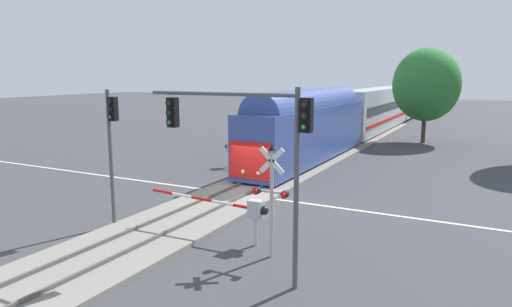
{
  "coord_description": "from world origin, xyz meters",
  "views": [
    {
      "loc": [
        12.09,
        -21.31,
        6.54
      ],
      "look_at": [
        0.01,
        1.88,
        2.0
      ],
      "focal_mm": 32.16,
      "sensor_mm": 36.0,
      "label": 1
    }
  ],
  "objects": [
    {
      "name": "traffic_signal_near_right",
      "position": [
        5.51,
        -9.02,
        4.7
      ],
      "size": [
        5.74,
        0.38,
        6.17
      ],
      "color": "#4C4C51",
      "rests_on": "ground"
    },
    {
      "name": "traffic_signal_median",
      "position": [
        -2.1,
        -7.22,
        3.95
      ],
      "size": [
        0.53,
        0.38,
        5.92
      ],
      "color": "#4C4C51",
      "rests_on": "ground"
    },
    {
      "name": "elm_centre_background",
      "position": [
        6.16,
        24.94,
        5.55
      ],
      "size": [
        6.21,
        6.21,
        9.01
      ],
      "color": "#4C3828",
      "rests_on": "ground"
    },
    {
      "name": "railway_track",
      "position": [
        0.0,
        0.0,
        0.1
      ],
      "size": [
        4.4,
        80.0,
        0.32
      ],
      "color": "gray",
      "rests_on": "ground"
    },
    {
      "name": "crossing_signal_mast",
      "position": [
        5.3,
        -7.11,
        2.52
      ],
      "size": [
        1.36,
        0.44,
        4.13
      ],
      "color": "#B2B2B7",
      "rests_on": "ground"
    },
    {
      "name": "road_centre_stripe",
      "position": [
        0.0,
        0.0,
        0.0
      ],
      "size": [
        44.0,
        0.2,
        0.01
      ],
      "color": "beige",
      "rests_on": "ground"
    },
    {
      "name": "ground_plane",
      "position": [
        0.0,
        0.0,
        0.0
      ],
      "size": [
        220.0,
        220.0,
        0.0
      ],
      "primitive_type": "plane",
      "color": "#3D3D42"
    },
    {
      "name": "crossing_gate_near",
      "position": [
        3.71,
        -6.36,
        1.41
      ],
      "size": [
        5.53,
        0.4,
        1.8
      ],
      "color": "#B7B7BC",
      "rests_on": "ground"
    },
    {
      "name": "commuter_train",
      "position": [
        0.0,
        31.64,
        2.73
      ],
      "size": [
        3.04,
        65.0,
        5.16
      ],
      "color": "#384C93",
      "rests_on": "railway_track"
    },
    {
      "name": "crossing_gate_far",
      "position": [
        -3.62,
        6.36,
        1.41
      ],
      "size": [
        5.93,
        0.4,
        1.8
      ],
      "color": "#B7B7BC",
      "rests_on": "ground"
    }
  ]
}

